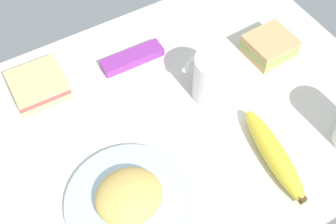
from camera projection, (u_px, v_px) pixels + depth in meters
The scene contains 8 objects.
tabletop at pixel (168, 124), 90.25cm from camera, with size 90.00×64.00×2.00cm, color beige.
plate_of_food at pixel (129, 199), 77.77cm from camera, with size 22.75×22.75×5.57cm.
coffee_mug_black at pixel (215, 77), 89.22cm from camera, with size 9.22×10.93×10.38cm.
sandwich_main at pixel (38, 85), 91.99cm from camera, with size 10.95×9.90×4.40cm.
sandwich_side at pixel (270, 46), 98.51cm from camera, with size 10.21×9.27×4.40cm.
banana at pixel (274, 154), 82.61cm from camera, with size 7.17×21.01×4.08cm.
snack_bar at pixel (132, 58), 98.05cm from camera, with size 13.97×3.91×2.00cm, color purple.
paper_napkin at pixel (6, 192), 80.18cm from camera, with size 12.93×12.93×0.30cm, color white.
Camera 1 is at (25.82, 43.97, 75.49)cm, focal length 47.96 mm.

